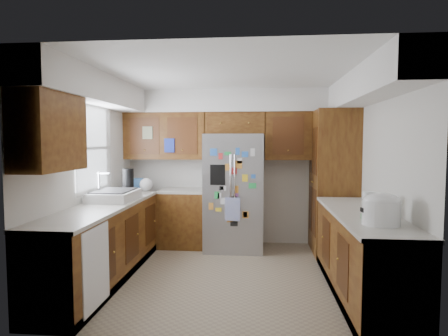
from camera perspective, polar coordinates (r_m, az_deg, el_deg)
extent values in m
plane|color=gray|center=(4.90, 0.61, -16.07)|extent=(3.60, 3.60, 0.00)
cube|color=beige|center=(6.21, 1.81, 0.02)|extent=(3.60, 0.04, 2.50)
cube|color=beige|center=(5.09, -20.01, -1.10)|extent=(0.04, 3.20, 2.50)
cube|color=beige|center=(4.82, 22.46, -1.43)|extent=(0.04, 3.20, 2.50)
cube|color=beige|center=(3.04, -1.82, -4.15)|extent=(3.60, 0.04, 2.50)
cube|color=white|center=(4.68, 0.63, 14.21)|extent=(3.60, 3.20, 0.02)
cube|color=silver|center=(6.04, 1.73, 10.12)|extent=(3.60, 0.38, 0.35)
cube|color=silver|center=(5.04, -18.31, 11.14)|extent=(0.38, 3.20, 0.35)
cube|color=silver|center=(4.79, 20.60, 11.47)|extent=(0.38, 3.20, 0.35)
cube|color=#451F0D|center=(6.20, -8.83, 4.82)|extent=(1.33, 0.34, 0.75)
cube|color=#451F0D|center=(6.07, 12.53, 4.79)|extent=(1.33, 0.34, 0.75)
cube|color=#451F0D|center=(3.98, -25.05, 4.98)|extent=(0.34, 0.85, 0.75)
cube|color=white|center=(5.16, -19.51, 2.87)|extent=(0.02, 0.90, 1.05)
cube|color=white|center=(5.15, -19.12, 2.88)|extent=(0.01, 1.02, 1.15)
cube|color=#1C30A5|center=(5.99, -8.33, 3.42)|extent=(0.16, 0.02, 0.22)
cube|color=beige|center=(6.09, -11.57, 5.27)|extent=(0.16, 0.02, 0.20)
cube|color=#451F0D|center=(4.84, -18.04, -11.06)|extent=(0.60, 2.60, 0.88)
cube|color=#451F0D|center=(6.13, -6.16, -7.70)|extent=(0.75, 0.60, 0.88)
cube|color=beige|center=(4.74, -18.16, -5.68)|extent=(0.63, 2.60, 0.04)
cube|color=beige|center=(6.06, -6.19, -3.43)|extent=(0.75, 0.60, 0.04)
cube|color=black|center=(4.95, -17.94, -15.42)|extent=(0.60, 2.60, 0.10)
cube|color=white|center=(3.97, -18.86, -14.13)|extent=(0.01, 0.58, 0.80)
cube|color=#451F0D|center=(4.44, 20.24, -12.48)|extent=(0.60, 2.25, 0.88)
cube|color=beige|center=(4.34, 20.39, -6.63)|extent=(0.63, 2.25, 0.04)
cube|color=black|center=(4.57, 20.12, -17.18)|extent=(0.60, 2.25, 0.10)
cube|color=#451F0D|center=(5.88, 16.30, -2.08)|extent=(0.60, 0.90, 2.15)
cube|color=gray|center=(5.86, 1.57, -3.67)|extent=(0.90, 0.75, 1.80)
cylinder|color=silver|center=(5.45, 1.00, -2.64)|extent=(0.02, 0.02, 0.90)
cylinder|color=silver|center=(5.45, 1.63, -2.65)|extent=(0.02, 0.02, 0.90)
cube|color=black|center=(5.47, -0.98, -1.05)|extent=(0.22, 0.01, 0.30)
cube|color=silver|center=(5.49, 1.30, -6.30)|extent=(0.22, 0.01, 0.34)
cube|color=white|center=(5.48, -0.07, -3.12)|extent=(0.08, 0.00, 0.06)
cube|color=blue|center=(5.42, 3.21, 2.10)|extent=(0.09, 0.00, 0.08)
cube|color=red|center=(5.44, 1.46, -0.46)|extent=(0.10, 0.00, 0.10)
cube|color=red|center=(5.49, 1.45, -5.02)|extent=(0.05, 0.00, 0.09)
cube|color=orange|center=(5.43, 2.23, 0.51)|extent=(0.10, 0.00, 0.12)
cube|color=white|center=(5.41, 4.38, 2.40)|extent=(0.06, 0.00, 0.11)
cube|color=orange|center=(5.44, 0.66, 0.14)|extent=(0.09, 0.00, 0.10)
cube|color=#8C4C99|center=(5.48, 1.87, -4.13)|extent=(0.07, 0.00, 0.05)
cube|color=white|center=(5.50, -0.69, -4.27)|extent=(0.05, 0.00, 0.09)
cube|color=blue|center=(5.43, 4.49, -1.28)|extent=(0.06, 0.00, 0.06)
cube|color=white|center=(5.52, 3.27, -7.10)|extent=(0.06, 0.00, 0.08)
cube|color=green|center=(5.52, 0.99, -6.80)|extent=(0.06, 0.00, 0.10)
cube|color=black|center=(5.49, 1.42, -4.94)|extent=(0.11, 0.00, 0.11)
cube|color=white|center=(5.50, 0.02, -5.06)|extent=(0.11, 0.00, 0.09)
cube|color=black|center=(5.48, -0.37, -3.10)|extent=(0.06, 0.00, 0.06)
cube|color=red|center=(5.44, -0.53, 1.81)|extent=(0.06, 0.00, 0.09)
cube|color=yellow|center=(5.53, -0.85, -6.37)|extent=(0.09, 0.00, 0.05)
cube|color=blue|center=(5.42, 2.08, 2.56)|extent=(0.06, 0.00, 0.10)
cube|color=orange|center=(5.46, 1.94, -3.29)|extent=(0.05, 0.00, 0.11)
cube|color=yellow|center=(5.44, 3.21, -1.54)|extent=(0.08, 0.00, 0.11)
cube|color=blue|center=(5.45, -1.60, 2.44)|extent=(0.10, 0.00, 0.11)
cube|color=blue|center=(5.50, 1.18, -5.30)|extent=(0.11, 0.00, 0.05)
cube|color=orange|center=(5.52, 3.30, -7.13)|extent=(0.09, 0.00, 0.10)
cube|color=black|center=(5.55, 1.54, -8.49)|extent=(0.11, 0.00, 0.07)
cube|color=green|center=(5.43, 0.58, 2.21)|extent=(0.10, 0.00, 0.05)
cube|color=green|center=(5.50, -1.08, -4.17)|extent=(0.08, 0.00, 0.11)
cube|color=orange|center=(5.55, 0.91, -7.95)|extent=(0.09, 0.00, 0.06)
cube|color=green|center=(5.45, 4.35, -2.72)|extent=(0.11, 0.00, 0.08)
cube|color=orange|center=(5.54, -1.99, -5.85)|extent=(0.07, 0.00, 0.11)
cube|color=white|center=(5.42, 2.40, 1.12)|extent=(0.07, 0.00, 0.08)
cube|color=#451F0D|center=(6.04, 1.73, 6.79)|extent=(0.96, 0.34, 0.35)
sphere|color=#1420A7|center=(6.10, -1.79, 9.57)|extent=(0.25, 0.25, 0.25)
cylinder|color=black|center=(6.00, 2.26, 9.32)|extent=(0.31, 0.31, 0.18)
ellipsoid|color=#333338|center=(6.01, 2.26, 10.15)|extent=(0.28, 0.28, 0.13)
cube|color=white|center=(5.10, -16.39, -4.07)|extent=(0.52, 0.70, 0.12)
cube|color=black|center=(5.09, -16.41, -3.35)|extent=(0.44, 0.60, 0.02)
cylinder|color=silver|center=(5.15, -18.50, -2.23)|extent=(0.02, 0.02, 0.30)
cylinder|color=silver|center=(5.12, -17.92, -0.80)|extent=(0.16, 0.02, 0.02)
cube|color=yellow|center=(4.82, -15.16, -4.98)|extent=(0.10, 0.18, 0.04)
cube|color=black|center=(5.54, -14.37, -3.51)|extent=(0.18, 0.14, 0.10)
cylinder|color=black|center=(5.51, -14.40, -1.55)|extent=(0.16, 0.16, 0.28)
cylinder|color=gray|center=(5.77, -14.57, -2.71)|extent=(0.14, 0.14, 0.20)
sphere|color=white|center=(5.92, -11.78, -2.49)|extent=(0.20, 0.20, 0.20)
cube|color=#3F72B2|center=(6.13, -12.89, -2.38)|extent=(0.14, 0.10, 0.18)
cube|color=#BFB28C|center=(6.07, -12.01, -2.62)|extent=(0.10, 0.08, 0.14)
cylinder|color=white|center=(5.48, -15.02, -3.54)|extent=(0.08, 0.08, 0.11)
cylinder|color=white|center=(3.75, 22.82, -6.28)|extent=(0.34, 0.34, 0.22)
ellipsoid|color=white|center=(3.73, 22.87, -4.58)|extent=(0.33, 0.33, 0.15)
cube|color=black|center=(3.70, 20.50, -5.99)|extent=(0.04, 0.06, 0.04)
cylinder|color=white|center=(4.09, 21.12, -5.16)|extent=(0.11, 0.11, 0.26)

